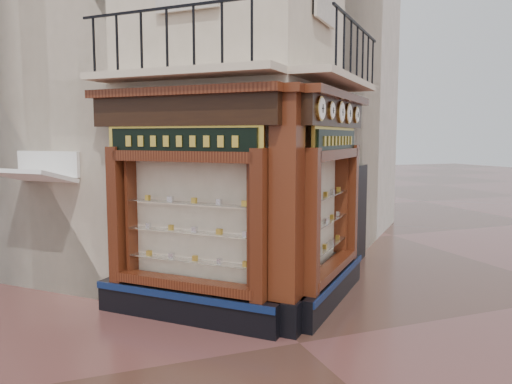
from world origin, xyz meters
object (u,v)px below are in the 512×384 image
signboard_left (181,141)px  signboard_right (336,141)px  awning (36,300)px  clock_c (341,112)px  clock_b (331,110)px  clock_e (356,115)px  clock_a (321,109)px  clock_d (349,114)px  corner_pilaster (287,214)px

signboard_left → signboard_right: (2.92, 0.00, 0.00)m
awning → signboard_left: signboard_left is taller
clock_c → awning: 6.89m
clock_b → signboard_right: bearing=8.5°
awning → signboard_left: bearing=-176.8°
clock_e → signboard_right: clock_e is taller
signboard_left → clock_c: bearing=-137.7°
clock_a → signboard_left: (-2.03, 1.05, -0.52)m
clock_d → signboard_left: size_ratio=0.18×
signboard_right → corner_pilaster: bearing=169.8°
corner_pilaster → clock_b: (1.02, 0.41, 1.67)m
clock_e → clock_a: bearing=-180.0°
clock_b → awning: (-4.92, 2.78, -3.62)m
clock_a → clock_c: same height
clock_b → clock_c: (0.46, 0.46, 0.00)m
clock_e → signboard_right: size_ratio=0.17×
clock_e → signboard_left: 3.94m
clock_b → clock_e: clock_e is taller
corner_pilaster → clock_d: (1.89, 1.29, 1.67)m
clock_d → signboard_left: clock_d is taller
awning → signboard_right: size_ratio=0.79×
clock_d → signboard_left: (-3.35, -0.28, -0.52)m
clock_a → clock_b: (0.45, 0.45, -0.00)m
clock_b → clock_e: bearing=0.0°
signboard_left → clock_d: bearing=-130.3°
clock_a → clock_e: clock_a is taller
clock_b → clock_c: size_ratio=0.78×
clock_a → clock_d: 1.87m
clock_e → signboard_left: bearing=146.1°
clock_e → awning: 7.38m
clock_c → awning: clock_c is taller
clock_c → signboard_left: 2.99m
corner_pilaster → signboard_right: 2.12m
clock_d → signboard_right: 0.73m
awning → clock_d: bearing=-153.2°
corner_pilaster → clock_a: size_ratio=9.98×
clock_a → signboard_left: bearing=107.7°
clock_e → signboard_left: size_ratio=0.16×
corner_pilaster → clock_b: bearing=-22.9°
clock_e → signboard_right: (-0.91, -0.75, -0.52)m
corner_pilaster → clock_d: size_ratio=10.09×
corner_pilaster → awning: (-3.90, 3.20, -1.95)m
clock_e → awning: bearing=122.2°
clock_b → clock_e: size_ratio=0.92×
clock_b → signboard_left: bearing=121.4°
signboard_right → clock_c: bearing=-127.7°
clock_e → clock_d: bearing=180.0°
clock_b → clock_c: bearing=0.0°
corner_pilaster → clock_e: bearing=-8.3°
corner_pilaster → clock_a: bearing=-48.5°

